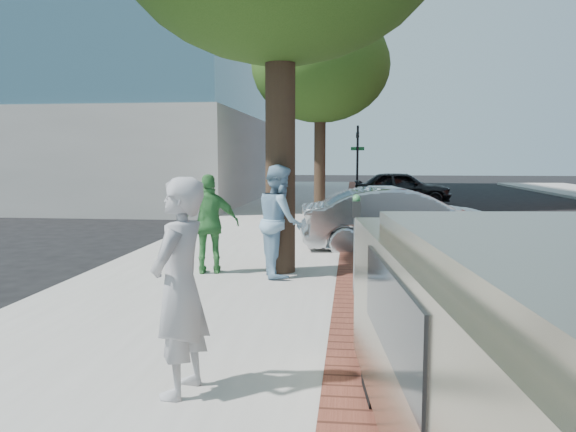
# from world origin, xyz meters

# --- Properties ---
(ground) EXTENTS (120.00, 120.00, 0.00)m
(ground) POSITION_xyz_m (0.00, 0.00, 0.00)
(ground) COLOR black
(ground) RESTS_ON ground
(sidewalk) EXTENTS (5.00, 60.00, 0.15)m
(sidewalk) POSITION_xyz_m (-1.50, 8.00, 0.07)
(sidewalk) COLOR #9E9991
(sidewalk) RESTS_ON ground
(brick_strip) EXTENTS (0.60, 60.00, 0.01)m
(brick_strip) POSITION_xyz_m (0.70, 8.00, 0.15)
(brick_strip) COLOR brown
(brick_strip) RESTS_ON sidewalk
(curb) EXTENTS (0.10, 60.00, 0.15)m
(curb) POSITION_xyz_m (1.05, 8.00, 0.07)
(curb) COLOR gray
(curb) RESTS_ON ground
(office_base) EXTENTS (18.20, 22.20, 4.00)m
(office_base) POSITION_xyz_m (-13.00, 22.00, 2.00)
(office_base) COLOR gray
(office_base) RESTS_ON ground
(signal_near) EXTENTS (0.70, 0.15, 3.80)m
(signal_near) POSITION_xyz_m (0.90, 22.00, 2.25)
(signal_near) COLOR black
(signal_near) RESTS_ON ground
(tree_far) EXTENTS (4.80, 4.80, 7.14)m
(tree_far) POSITION_xyz_m (-0.50, 12.00, 5.30)
(tree_far) COLOR black
(tree_far) RESTS_ON sidewalk
(parking_meter) EXTENTS (0.12, 0.32, 1.47)m
(parking_meter) POSITION_xyz_m (0.71, 0.32, 1.21)
(parking_meter) COLOR gray
(parking_meter) RESTS_ON sidewalk
(person_gray) EXTENTS (0.55, 0.74, 1.85)m
(person_gray) POSITION_xyz_m (-0.79, -3.30, 1.08)
(person_gray) COLOR #99999E
(person_gray) RESTS_ON sidewalk
(person_officer) EXTENTS (0.92, 1.07, 1.89)m
(person_officer) POSITION_xyz_m (-0.57, 1.54, 1.10)
(person_officer) COLOR #85AFCE
(person_officer) RESTS_ON sidewalk
(person_green) EXTENTS (1.08, 0.62, 1.72)m
(person_green) POSITION_xyz_m (-1.80, 1.62, 1.01)
(person_green) COLOR #3F8C44
(person_green) RESTS_ON sidewalk
(sedan_silver) EXTENTS (4.69, 2.16, 1.49)m
(sedan_silver) POSITION_xyz_m (1.77, 4.90, 0.75)
(sedan_silver) COLOR #AFB2B7
(sedan_silver) RESTS_ON ground
(bg_car) EXTENTS (4.54, 1.99, 1.52)m
(bg_car) POSITION_xyz_m (2.94, 18.65, 0.76)
(bg_car) COLOR black
(bg_car) RESTS_ON ground
(van) EXTENTS (2.25, 4.86, 1.74)m
(van) POSITION_xyz_m (1.78, -4.42, 0.95)
(van) COLOR gray
(van) RESTS_ON ground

